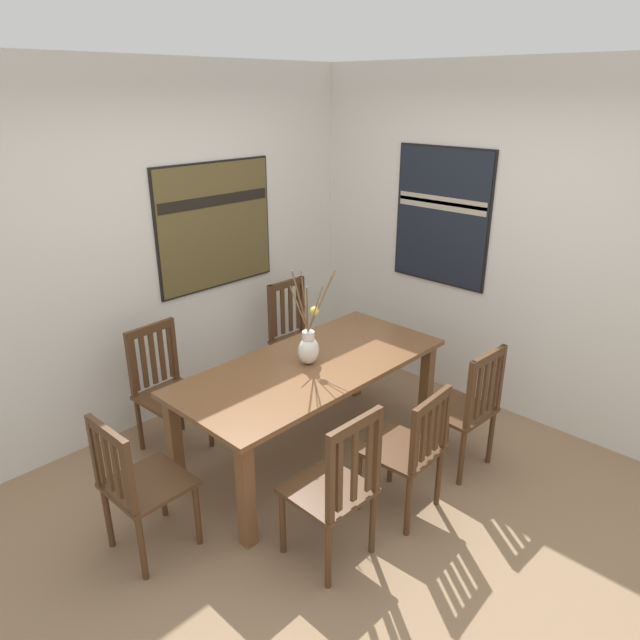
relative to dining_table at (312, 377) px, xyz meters
The scene contains 13 objects.
ground_plane 0.86m from the dining_table, 114.38° to the right, with size 6.40×6.40×0.03m, color #8E7051.
wall_back 1.54m from the dining_table, 100.06° to the left, with size 6.40×0.12×2.70m, color silver.
wall_side 1.85m from the dining_table, 17.87° to the right, with size 0.12×6.40×2.70m, color silver.
dining_table is the anchor object (origin of this frame).
centerpiece_vase 0.24m from the dining_table, 103.53° to the left, with size 0.33×0.28×0.70m.
chair_0 1.02m from the dining_table, 128.07° to the right, with size 0.43×0.43×0.96m.
chair_1 1.07m from the dining_table, 127.13° to the left, with size 0.44×0.44×0.93m.
chair_2 1.09m from the dining_table, 51.58° to the left, with size 0.44×0.44×0.95m.
chair_3 1.07m from the dining_table, 53.86° to the right, with size 0.44×0.44×0.92m.
chair_4 1.35m from the dining_table, behind, with size 0.43×0.43×0.89m.
chair_5 0.87m from the dining_table, 91.57° to the right, with size 0.45×0.45×0.86m.
painting_on_back_wall 1.53m from the dining_table, 81.28° to the left, with size 1.10×0.05×1.01m.
painting_on_side_wall 1.79m from the dining_table, ahead, with size 0.05×0.88×1.12m.
Camera 1 is at (-2.30, -1.99, 2.49)m, focal length 32.58 mm.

